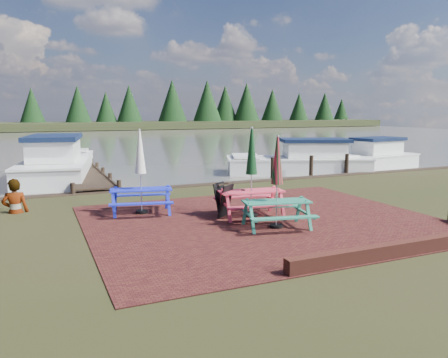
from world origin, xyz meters
TOP-DOWN VIEW (x-y plane):
  - ground at (0.00, 0.00)m, footprint 120.00×120.00m
  - paving at (0.00, 1.00)m, footprint 9.00×7.50m
  - brick_wall at (2.15, -2.42)m, footprint 6.21×1.79m
  - water at (0.00, 37.00)m, footprint 120.00×60.00m
  - far_treeline at (0.00, 66.00)m, footprint 120.00×10.00m
  - picnic_table_teal at (-0.05, 0.25)m, footprint 1.91×1.77m
  - picnic_table_red at (-0.09, 1.54)m, footprint 1.93×1.76m
  - picnic_table_blue at (-2.76, 3.12)m, footprint 2.00×1.86m
  - chalkboard at (-0.76, 1.89)m, footprint 0.59×0.84m
  - jetty at (-3.50, 11.28)m, footprint 1.76×9.08m
  - boat_jetty at (-4.53, 12.03)m, footprint 3.97×8.09m
  - boat_near at (6.66, 9.35)m, footprint 7.39×4.80m
  - boat_far at (10.92, 9.19)m, footprint 6.12×2.91m
  - person at (-6.05, 4.65)m, footprint 0.76×0.55m

SIDE VIEW (x-z plane):
  - ground at x=0.00m, z-range 0.00..0.00m
  - water at x=0.00m, z-range -0.01..0.01m
  - paving at x=0.00m, z-range 0.00..0.02m
  - jetty at x=-3.50m, z-range -0.39..0.61m
  - brick_wall at x=2.15m, z-range 0.00..0.30m
  - boat_far at x=10.92m, z-range -0.57..1.27m
  - boat_near at x=6.66m, z-range -0.58..1.31m
  - boat_jetty at x=-4.53m, z-range -0.65..1.59m
  - chalkboard at x=-0.76m, z-range 0.02..0.93m
  - picnic_table_teal at x=-0.05m, z-range -0.34..1.95m
  - picnic_table_blue at x=-2.76m, z-range -0.35..2.02m
  - picnic_table_red at x=-0.09m, z-range -0.36..2.07m
  - person at x=-6.05m, z-range 0.00..1.96m
  - far_treeline at x=0.00m, z-range -0.77..7.33m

